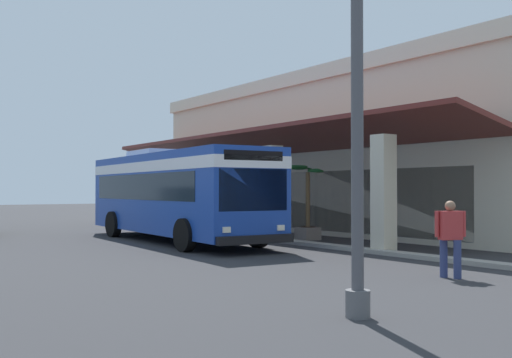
{
  "coord_description": "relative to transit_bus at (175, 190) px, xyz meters",
  "views": [
    {
      "loc": [
        18.88,
        -10.51,
        1.85
      ],
      "look_at": [
        0.29,
        2.34,
        2.25
      ],
      "focal_mm": 42.88,
      "sensor_mm": 36.0,
      "label": 1
    }
  ],
  "objects": [
    {
      "name": "transit_bus",
      "position": [
        0.0,
        0.0,
        0.0
      ],
      "size": [
        11.34,
        3.26,
        3.34
      ],
      "color": "#193D9E",
      "rests_on": "ground"
    },
    {
      "name": "plaza_building",
      "position": [
        -1.19,
        12.49,
        1.61
      ],
      "size": [
        22.41,
        16.18,
        6.92
      ],
      "color": "beige",
      "rests_on": "ground"
    },
    {
      "name": "ground",
      "position": [
        0.89,
        8.41,
        -1.85
      ],
      "size": [
        120.0,
        120.0,
        0.0
      ],
      "primitive_type": "plane",
      "color": "#2D2D30"
    },
    {
      "name": "potted_palm",
      "position": [
        2.36,
        4.23,
        -0.94
      ],
      "size": [
        1.91,
        1.83,
        2.79
      ],
      "color": "gray",
      "rests_on": "ground"
    },
    {
      "name": "curb_strip",
      "position": [
        -1.19,
        2.87,
        -1.79
      ],
      "size": [
        26.53,
        0.5,
        0.12
      ],
      "primitive_type": "cube",
      "color": "#9E998E",
      "rests_on": "ground"
    },
    {
      "name": "pedestrian",
      "position": [
        11.56,
        0.53,
        -0.95
      ],
      "size": [
        0.46,
        0.59,
        1.62
      ],
      "color": "navy",
      "rests_on": "ground"
    },
    {
      "name": "lot_light_pole",
      "position": [
        13.33,
        -3.86,
        2.14
      ],
      "size": [
        0.6,
        0.6,
        7.44
      ],
      "color": "#59595B",
      "rests_on": "ground"
    }
  ]
}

